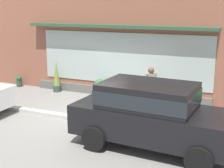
{
  "coord_description": "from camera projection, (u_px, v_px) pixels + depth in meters",
  "views": [
    {
      "loc": [
        5.1,
        -9.09,
        3.72
      ],
      "look_at": [
        0.55,
        1.2,
        0.98
      ],
      "focal_mm": 52.27,
      "sensor_mm": 36.0,
      "label": 1
    }
  ],
  "objects": [
    {
      "name": "ground_plane",
      "position": [
        83.0,
        118.0,
        10.96
      ],
      "size": [
        60.0,
        60.0,
        0.0
      ],
      "primitive_type": "plane",
      "color": "gray"
    },
    {
      "name": "curb_strip",
      "position": [
        80.0,
        119.0,
        10.77
      ],
      "size": [
        14.0,
        0.24,
        0.12
      ],
      "primitive_type": "cube",
      "color": "#B2B2AD",
      "rests_on": "ground_plane"
    },
    {
      "name": "storefront",
      "position": [
        119.0,
        36.0,
        13.2
      ],
      "size": [
        14.0,
        0.81,
        5.09
      ],
      "color": "#935642",
      "rests_on": "ground_plane"
    },
    {
      "name": "fire_hydrant",
      "position": [
        134.0,
        104.0,
        10.92
      ],
      "size": [
        0.4,
        0.36,
        0.97
      ],
      "color": "#B2B2B7",
      "rests_on": "ground_plane"
    },
    {
      "name": "pedestrian_with_handbag",
      "position": [
        151.0,
        87.0,
        11.25
      ],
      "size": [
        0.52,
        0.46,
        1.67
      ],
      "rotation": [
        0.0,
        0.0,
        0.74
      ],
      "color": "#9E9384",
      "rests_on": "ground_plane"
    },
    {
      "name": "parked_car_black",
      "position": [
        152.0,
        113.0,
        8.51
      ],
      "size": [
        4.45,
        2.11,
        1.75
      ],
      "rotation": [
        0.0,
        0.0,
        -0.05
      ],
      "color": "black",
      "rests_on": "ground_plane"
    },
    {
      "name": "potted_plant_window_center",
      "position": [
        19.0,
        81.0,
        15.19
      ],
      "size": [
        0.27,
        0.27,
        0.52
      ],
      "color": "#33473D",
      "rests_on": "ground_plane"
    },
    {
      "name": "potted_plant_trailing_edge",
      "position": [
        57.0,
        77.0,
        14.22
      ],
      "size": [
        0.33,
        0.33,
        1.38
      ],
      "color": "#33473D",
      "rests_on": "ground_plane"
    },
    {
      "name": "potted_plant_corner_tall",
      "position": [
        99.0,
        88.0,
        13.36
      ],
      "size": [
        0.49,
        0.49,
        0.77
      ],
      "color": "#9E6042",
      "rests_on": "ground_plane"
    },
    {
      "name": "potted_plant_window_left",
      "position": [
        175.0,
        97.0,
        12.34
      ],
      "size": [
        0.38,
        0.38,
        0.59
      ],
      "color": "#9E6042",
      "rests_on": "ground_plane"
    }
  ]
}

